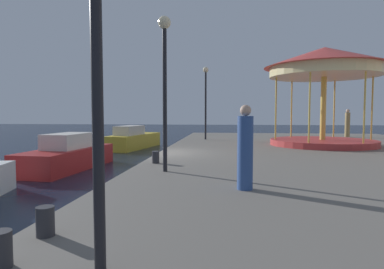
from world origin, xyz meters
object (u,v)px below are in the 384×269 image
at_px(bollard_north, 45,221).
at_px(bollard_center, 0,250).
at_px(motorboat_yellow, 133,139).
at_px(person_near_carousel, 347,124).
at_px(carousel, 324,73).
at_px(bollard_south, 156,157).
at_px(lamp_post_far_end, 206,91).
at_px(lamp_post_mid_promenade, 165,66).
at_px(motorboat_red, 68,156).
at_px(person_far_corner, 245,150).

bearing_deg(bollard_north, bollard_center, -88.24).
distance_m(motorboat_yellow, person_near_carousel, 15.28).
height_order(carousel, bollard_south, carousel).
bearing_deg(lamp_post_far_end, bollard_north, -93.70).
relative_size(bollard_south, bollard_north, 1.00).
height_order(lamp_post_mid_promenade, person_near_carousel, lamp_post_mid_promenade).
relative_size(bollard_north, person_near_carousel, 0.20).
distance_m(lamp_post_mid_promenade, lamp_post_far_end, 11.79).
distance_m(motorboat_red, lamp_post_far_end, 9.77).
bearing_deg(lamp_post_far_end, bollard_center, -93.42).
bearing_deg(lamp_post_mid_promenade, carousel, 51.52).
distance_m(motorboat_yellow, bollard_south, 12.55).
relative_size(bollard_south, bollard_center, 1.00).
relative_size(lamp_post_mid_promenade, bollard_north, 10.90).
height_order(lamp_post_far_end, bollard_south, lamp_post_far_end).
relative_size(bollard_north, bollard_center, 1.00).
distance_m(person_near_carousel, person_far_corner, 18.96).
distance_m(motorboat_yellow, bollard_north, 18.81).
bearing_deg(person_far_corner, person_near_carousel, 64.47).
xyz_separation_m(lamp_post_far_end, person_far_corner, (1.74, -13.79, -2.27)).
relative_size(lamp_post_far_end, person_near_carousel, 2.33).
xyz_separation_m(motorboat_yellow, lamp_post_mid_promenade, (4.82, -13.31, 3.14)).
relative_size(bollard_north, person_far_corner, 0.22).
xyz_separation_m(bollard_south, person_far_corner, (2.75, -3.50, 0.66)).
distance_m(motorboat_red, lamp_post_mid_promenade, 7.60).
bearing_deg(bollard_center, carousel, 62.87).
height_order(lamp_post_far_end, person_near_carousel, lamp_post_far_end).
xyz_separation_m(lamp_post_far_end, bollard_south, (-1.01, -10.29, -2.93)).
bearing_deg(person_near_carousel, lamp_post_mid_promenade, -124.32).
bearing_deg(bollard_center, bollard_south, 89.62).
distance_m(bollard_north, bollard_center, 0.92).
height_order(lamp_post_mid_promenade, person_far_corner, lamp_post_mid_promenade).
distance_m(carousel, bollard_north, 15.81).
bearing_deg(bollard_south, person_near_carousel, 51.26).
xyz_separation_m(motorboat_red, bollard_north, (4.53, -9.55, 0.39)).
bearing_deg(carousel, person_near_carousel, 61.65).
height_order(lamp_post_mid_promenade, bollard_south, lamp_post_mid_promenade).
xyz_separation_m(motorboat_red, carousel, (11.95, 3.95, 3.95)).
bearing_deg(motorboat_yellow, bollard_center, -77.80).
bearing_deg(bollard_south, carousel, 43.55).
bearing_deg(motorboat_yellow, lamp_post_mid_promenade, -70.10).
height_order(carousel, lamp_post_mid_promenade, carousel).
relative_size(lamp_post_mid_promenade, person_far_corner, 2.37).
distance_m(motorboat_yellow, motorboat_red, 8.80).
xyz_separation_m(motorboat_red, person_far_corner, (7.36, -6.53, 1.06)).
xyz_separation_m(bollard_center, person_far_corner, (2.79, 3.94, 0.66)).
relative_size(lamp_post_mid_promenade, bollard_center, 10.90).
height_order(motorboat_red, person_near_carousel, person_near_carousel).
bearing_deg(bollard_center, lamp_post_mid_promenade, 83.73).
bearing_deg(motorboat_red, lamp_post_far_end, 52.25).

